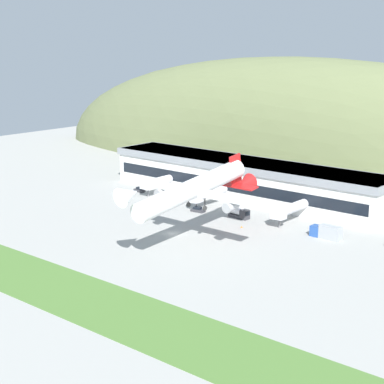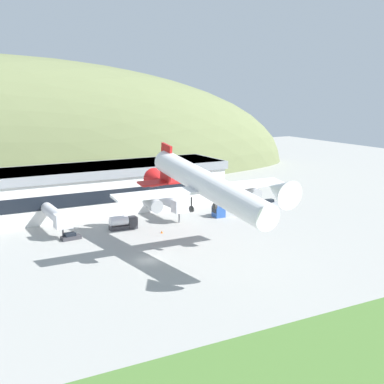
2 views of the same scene
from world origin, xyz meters
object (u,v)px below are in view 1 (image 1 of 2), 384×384
at_px(box_truck, 327,232).
at_px(jetway_1, 207,194).
at_px(service_car_0, 198,210).
at_px(traffic_cone_1, 242,227).
at_px(jetway_0, 155,182).
at_px(traffic_cone_0, 149,203).
at_px(service_car_2, 139,190).
at_px(cargo_airplane, 194,189).
at_px(jetway_2, 289,209).
at_px(fuel_truck, 239,213).
at_px(terminal_building, 245,177).

bearing_deg(box_truck, jetway_1, 174.20).
distance_m(service_car_0, traffic_cone_1, 19.01).
xyz_separation_m(jetway_0, traffic_cone_0, (6.50, -9.79, -3.71)).
bearing_deg(service_car_2, traffic_cone_1, -13.29).
xyz_separation_m(jetway_0, cargo_airplane, (41.10, -30.31, 9.46)).
xyz_separation_m(jetway_2, fuel_truck, (-13.42, -3.46, -2.53)).
height_order(jetway_0, box_truck, jetway_0).
xyz_separation_m(terminal_building, box_truck, (39.09, -20.48, -4.89)).
bearing_deg(box_truck, jetway_0, 174.82).
height_order(terminal_building, jetway_1, terminal_building).
bearing_deg(terminal_building, fuel_truck, -58.11).
bearing_deg(jetway_2, traffic_cone_1, -125.28).
distance_m(service_car_0, box_truck, 39.37).
distance_m(jetway_1, jetway_2, 27.12).
bearing_deg(jetway_1, terminal_building, 84.65).
relative_size(jetway_0, service_car_0, 2.88).
distance_m(fuel_truck, traffic_cone_0, 29.25).
bearing_deg(traffic_cone_1, jetway_2, 54.72).
bearing_deg(jetway_2, traffic_cone_0, -168.58).
bearing_deg(jetway_0, cargo_airplane, -36.41).
distance_m(jetway_0, jetway_1, 21.63).
bearing_deg(traffic_cone_0, jetway_1, 28.75).
height_order(jetway_1, cargo_airplane, cargo_airplane).
distance_m(jetway_2, service_car_2, 55.41).
distance_m(terminal_building, fuel_truck, 23.58).
bearing_deg(jetway_1, traffic_cone_0, -151.25).
xyz_separation_m(terminal_building, fuel_truck, (12.17, -19.56, -4.99)).
relative_size(terminal_building, jetway_0, 7.78).
height_order(terminal_building, service_car_2, terminal_building).
bearing_deg(fuel_truck, service_car_2, 174.11).
xyz_separation_m(service_car_0, service_car_2, (-29.47, 6.63, 0.03)).
bearing_deg(traffic_cone_0, cargo_airplane, -30.67).
relative_size(jetway_2, cargo_airplane, 0.31).
height_order(fuel_truck, traffic_cone_1, fuel_truck).
bearing_deg(jetway_2, box_truck, -17.97).
bearing_deg(traffic_cone_0, fuel_truck, 9.97).
distance_m(box_truck, traffic_cone_0, 55.87).
height_order(jetway_0, service_car_0, jetway_0).
relative_size(fuel_truck, traffic_cone_1, 10.73).
bearing_deg(cargo_airplane, jetway_2, 75.34).
height_order(cargo_airplane, box_truck, cargo_airplane).
relative_size(jetway_1, cargo_airplane, 0.32).
height_order(service_car_0, traffic_cone_0, service_car_0).
bearing_deg(jetway_2, cargo_airplane, -104.66).
distance_m(jetway_2, traffic_cone_0, 43.21).
xyz_separation_m(service_car_2, traffic_cone_0, (13.10, -9.38, -0.34)).
xyz_separation_m(service_car_0, traffic_cone_1, (18.43, -4.68, -0.32)).
bearing_deg(traffic_cone_1, service_car_2, 166.71).
distance_m(jetway_1, box_truck, 40.91).
height_order(terminal_building, fuel_truck, terminal_building).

